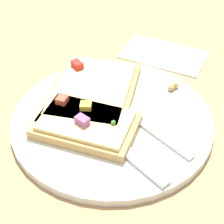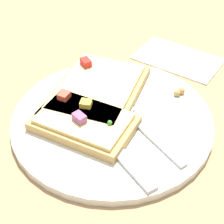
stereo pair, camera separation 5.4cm
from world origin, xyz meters
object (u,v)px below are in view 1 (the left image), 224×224
at_px(knife, 120,147).
at_px(napkin, 164,54).
at_px(fork, 133,116).
at_px(plate, 112,120).
at_px(pizza_slice_corner, 86,124).
at_px(pizza_slice_main, 92,92).

relative_size(knife, napkin, 1.28).
bearing_deg(fork, plate, 46.02).
xyz_separation_m(pizza_slice_corner, napkin, (-0.03, -0.25, -0.02)).
xyz_separation_m(knife, pizza_slice_corner, (0.06, -0.01, 0.01)).
distance_m(pizza_slice_main, napkin, 0.19).
bearing_deg(knife, napkin, -60.22).
xyz_separation_m(plate, pizza_slice_corner, (0.02, 0.04, 0.02)).
distance_m(knife, napkin, 0.26).
bearing_deg(pizza_slice_corner, plate, 54.62).
bearing_deg(plate, pizza_slice_corner, 61.07).
bearing_deg(pizza_slice_corner, knife, -18.90).
bearing_deg(plate, knife, 125.84).
bearing_deg(plate, pizza_slice_main, -31.61).
bearing_deg(fork, knife, 120.44).
distance_m(pizza_slice_main, pizza_slice_corner, 0.07).
bearing_deg(napkin, fork, 96.46).
relative_size(knife, pizza_slice_main, 0.96).
bearing_deg(pizza_slice_main, fork, -116.22).
distance_m(knife, pizza_slice_main, 0.12).
xyz_separation_m(plate, napkin, (-0.01, -0.21, -0.00)).
relative_size(plate, pizza_slice_corner, 1.98).
distance_m(plate, pizza_slice_corner, 0.05).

